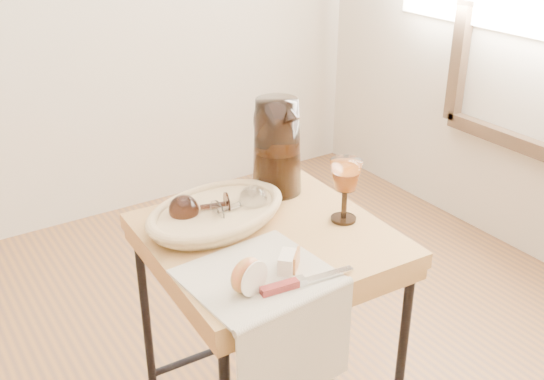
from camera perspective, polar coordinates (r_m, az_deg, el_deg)
side_table at (r=1.70m, az=-0.38°, el=-13.97°), size 0.56×0.56×0.69m
tea_towel at (r=1.34m, az=-1.29°, el=-7.73°), size 0.31×0.28×0.01m
bread_basket at (r=1.54m, az=-5.00°, el=-2.30°), size 0.38×0.30×0.05m
goblet_lying_a at (r=1.53m, az=-6.27°, el=-1.53°), size 0.13×0.10×0.07m
goblet_lying_b at (r=1.53m, az=-3.07°, el=-1.31°), size 0.12×0.08×0.07m
pitcher at (r=1.66m, az=0.44°, el=3.94°), size 0.18×0.26×0.30m
wine_goblet at (r=1.53m, az=6.57°, el=-0.06°), size 0.09×0.09×0.16m
apple_half at (r=1.28m, az=-2.33°, el=-7.64°), size 0.09×0.06×0.07m
apple_wedge at (r=1.35m, az=1.38°, el=-6.48°), size 0.06×0.06×0.04m
table_knife at (r=1.31m, az=2.91°, el=-8.10°), size 0.21×0.05×0.02m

